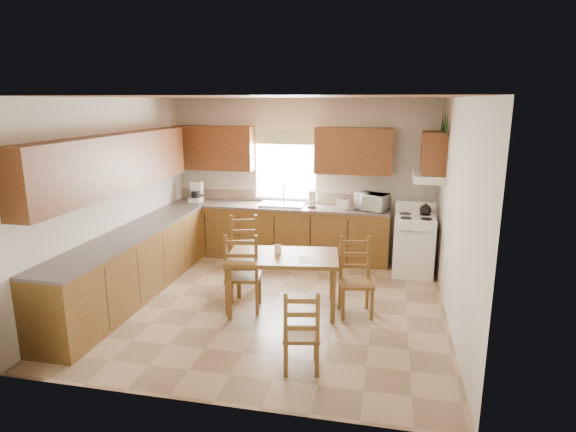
% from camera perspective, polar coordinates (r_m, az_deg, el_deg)
% --- Properties ---
extents(floor, '(4.50, 4.50, 0.00)m').
position_cam_1_polar(floor, '(6.57, -1.86, -10.34)').
color(floor, '#9E8464').
rests_on(floor, ground).
extents(ceiling, '(4.50, 4.50, 0.00)m').
position_cam_1_polar(ceiling, '(6.00, -2.06, 13.92)').
color(ceiling, brown).
rests_on(ceiling, floor).
extents(wall_left, '(4.50, 4.50, 0.00)m').
position_cam_1_polar(wall_left, '(7.03, -20.07, 1.98)').
color(wall_left, beige).
rests_on(wall_left, floor).
extents(wall_right, '(4.50, 4.50, 0.00)m').
position_cam_1_polar(wall_right, '(6.02, 19.30, 0.21)').
color(wall_right, beige).
rests_on(wall_right, floor).
extents(wall_back, '(4.50, 4.50, 0.00)m').
position_cam_1_polar(wall_back, '(8.31, 1.80, 4.49)').
color(wall_back, beige).
rests_on(wall_back, floor).
extents(wall_front, '(4.50, 4.50, 0.00)m').
position_cam_1_polar(wall_front, '(4.08, -9.62, -5.41)').
color(wall_front, beige).
rests_on(wall_front, floor).
extents(lower_cab_back, '(3.75, 0.60, 0.88)m').
position_cam_1_polar(lower_cab_back, '(8.29, -1.17, -1.97)').
color(lower_cab_back, brown).
rests_on(lower_cab_back, floor).
extents(lower_cab_left, '(0.60, 3.60, 0.88)m').
position_cam_1_polar(lower_cab_left, '(6.98, -18.00, -5.68)').
color(lower_cab_left, brown).
rests_on(lower_cab_left, floor).
extents(counter_back, '(3.75, 0.63, 0.04)m').
position_cam_1_polar(counter_back, '(8.18, -1.19, 1.14)').
color(counter_back, '#5B504C').
rests_on(counter_back, lower_cab_back).
extents(counter_left, '(0.63, 3.60, 0.04)m').
position_cam_1_polar(counter_left, '(6.85, -18.28, -2.04)').
color(counter_left, '#5B504C').
rests_on(counter_left, lower_cab_left).
extents(backsplash, '(3.75, 0.01, 0.18)m').
position_cam_1_polar(backsplash, '(8.43, -0.74, 2.28)').
color(backsplash, '#88765D').
rests_on(backsplash, counter_back).
extents(upper_cab_back_left, '(1.41, 0.33, 0.75)m').
position_cam_1_polar(upper_cab_back_left, '(8.50, -8.80, 7.97)').
color(upper_cab_back_left, brown).
rests_on(upper_cab_back_left, wall_back).
extents(upper_cab_back_right, '(1.25, 0.33, 0.75)m').
position_cam_1_polar(upper_cab_back_right, '(7.97, 7.77, 7.64)').
color(upper_cab_back_right, brown).
rests_on(upper_cab_back_right, wall_back).
extents(upper_cab_left, '(0.33, 3.60, 0.75)m').
position_cam_1_polar(upper_cab_left, '(6.74, -19.89, 5.89)').
color(upper_cab_left, brown).
rests_on(upper_cab_left, wall_left).
extents(upper_cab_stove, '(0.33, 0.62, 0.62)m').
position_cam_1_polar(upper_cab_stove, '(7.54, 16.85, 7.20)').
color(upper_cab_stove, brown).
rests_on(upper_cab_stove, wall_right).
extents(range_hood, '(0.44, 0.62, 0.12)m').
position_cam_1_polar(range_hood, '(7.58, 16.28, 4.37)').
color(range_hood, white).
rests_on(range_hood, wall_right).
extents(window_frame, '(1.13, 0.02, 1.18)m').
position_cam_1_polar(window_frame, '(8.31, -0.28, 5.89)').
color(window_frame, white).
rests_on(window_frame, wall_back).
extents(window_pane, '(1.05, 0.01, 1.10)m').
position_cam_1_polar(window_pane, '(8.30, -0.28, 5.88)').
color(window_pane, white).
rests_on(window_pane, wall_back).
extents(window_valance, '(1.19, 0.01, 0.24)m').
position_cam_1_polar(window_valance, '(8.23, -0.33, 9.31)').
color(window_valance, '#4C773C').
rests_on(window_valance, wall_back).
extents(sink_basin, '(0.75, 0.45, 0.04)m').
position_cam_1_polar(sink_basin, '(8.16, -0.68, 1.39)').
color(sink_basin, silver).
rests_on(sink_basin, counter_back).
extents(pine_decal_a, '(0.22, 0.22, 0.36)m').
position_cam_1_polar(pine_decal_a, '(7.20, 18.36, 10.66)').
color(pine_decal_a, black).
rests_on(pine_decal_a, wall_right).
extents(pine_decal_b, '(0.22, 0.22, 0.36)m').
position_cam_1_polar(pine_decal_b, '(7.52, 18.13, 11.07)').
color(pine_decal_b, black).
rests_on(pine_decal_b, wall_right).
extents(pine_decal_c, '(0.22, 0.22, 0.36)m').
position_cam_1_polar(pine_decal_c, '(7.84, 17.88, 10.87)').
color(pine_decal_c, black).
rests_on(pine_decal_c, wall_right).
extents(stove, '(0.63, 0.65, 0.91)m').
position_cam_1_polar(stove, '(7.75, 14.68, -3.44)').
color(stove, white).
rests_on(stove, floor).
extents(coffeemaker, '(0.27, 0.30, 0.36)m').
position_cam_1_polar(coffeemaker, '(8.59, -10.89, 2.84)').
color(coffeemaker, white).
rests_on(coffeemaker, counter_back).
extents(paper_towel, '(0.16, 0.16, 0.29)m').
position_cam_1_polar(paper_towel, '(7.99, 2.83, 2.01)').
color(paper_towel, white).
rests_on(paper_towel, counter_back).
extents(toaster, '(0.22, 0.17, 0.16)m').
position_cam_1_polar(toaster, '(7.94, 6.53, 1.40)').
color(toaster, white).
rests_on(toaster, counter_back).
extents(microwave, '(0.55, 0.48, 0.27)m').
position_cam_1_polar(microwave, '(7.91, 9.89, 1.67)').
color(microwave, white).
rests_on(microwave, counter_back).
extents(dining_table, '(1.49, 0.98, 0.75)m').
position_cam_1_polar(dining_table, '(6.25, -0.60, -7.93)').
color(dining_table, brown).
rests_on(dining_table, floor).
extents(chair_near_left, '(0.50, 0.49, 1.04)m').
position_cam_1_polar(chair_near_left, '(6.24, -5.32, -6.54)').
color(chair_near_left, brown).
rests_on(chair_near_left, floor).
extents(chair_near_right, '(0.43, 0.41, 0.88)m').
position_cam_1_polar(chair_near_right, '(4.93, 1.59, -13.25)').
color(chair_near_right, brown).
rests_on(chair_near_right, floor).
extents(chair_far_left, '(0.52, 0.50, 1.00)m').
position_cam_1_polar(chair_far_left, '(7.10, -5.23, -4.21)').
color(chair_far_left, brown).
rests_on(chair_far_left, floor).
extents(chair_far_right, '(0.49, 0.47, 0.99)m').
position_cam_1_polar(chair_far_right, '(6.13, 8.08, -7.29)').
color(chair_far_right, brown).
rests_on(chair_far_right, floor).
extents(table_paper, '(0.26, 0.30, 0.00)m').
position_cam_1_polar(table_paper, '(5.96, 2.30, -5.19)').
color(table_paper, white).
rests_on(table_paper, dining_table).
extents(table_card, '(0.09, 0.02, 0.12)m').
position_cam_1_polar(table_card, '(6.17, -1.21, -3.93)').
color(table_card, white).
rests_on(table_card, dining_table).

